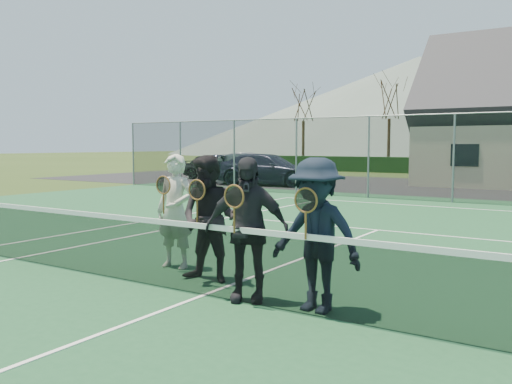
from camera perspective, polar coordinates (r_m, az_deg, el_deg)
ground at (r=25.81m, az=23.18°, el=0.23°), size 220.00×220.00×0.00m
court_surface at (r=7.14m, az=-5.60°, el=-10.91°), size 30.00×30.00×0.02m
tarmac_carpark at (r=26.76m, az=14.72°, el=0.63°), size 40.00×12.00×0.01m
hill_west at (r=104.79m, az=16.73°, el=8.64°), size 110.00×110.00×18.00m
car_a at (r=30.59m, az=-4.20°, el=2.68°), size 4.51×2.32×1.47m
car_b at (r=27.59m, az=-0.42°, el=2.54°), size 5.01×3.21×1.56m
car_c at (r=26.09m, az=1.33°, el=2.36°), size 5.51×2.83×1.53m
court_markings at (r=7.14m, az=-5.60°, el=-10.80°), size 11.03×23.83×0.01m
tennis_net at (r=7.02m, az=-5.63°, el=-6.75°), size 11.68×0.08×1.10m
perimeter_fence at (r=19.36m, az=20.08°, el=3.39°), size 30.07×0.07×3.02m
tree_a at (r=43.57m, az=5.03°, el=10.02°), size 3.20×3.20×7.77m
tree_b at (r=40.79m, az=13.91°, el=10.24°), size 3.20×3.20×7.77m
player_a at (r=8.63m, az=-8.49°, el=-2.00°), size 0.70×0.53×1.80m
player_b at (r=7.69m, az=-4.95°, el=-2.82°), size 0.94×0.76×1.80m
player_c at (r=6.73m, az=-0.99°, el=-3.93°), size 1.14×0.81×1.80m
player_d at (r=6.33m, az=6.37°, el=-4.53°), size 1.22×0.77×1.80m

